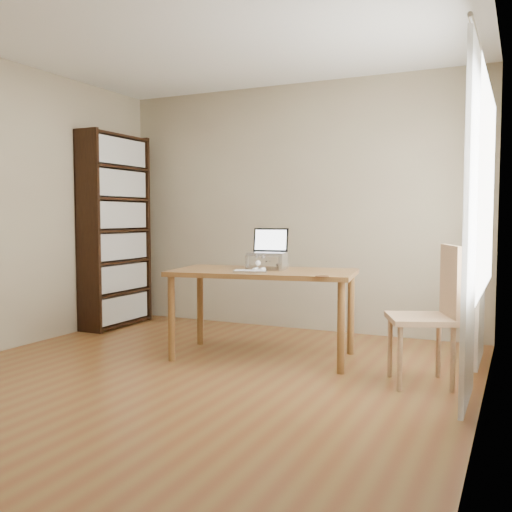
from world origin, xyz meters
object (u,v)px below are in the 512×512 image
(laptop, at_px, (270,247))
(chair, at_px, (432,310))
(bookshelf, at_px, (115,231))
(keyboard, at_px, (250,271))
(cat, at_px, (267,262))
(desk, at_px, (263,280))

(laptop, height_order, chair, laptop)
(bookshelf, xyz_separation_m, keyboard, (2.04, -0.84, -0.29))
(laptop, height_order, cat, laptop)
(laptop, bearing_deg, desk, -99.05)
(bookshelf, xyz_separation_m, cat, (2.04, -0.50, -0.24))
(bookshelf, height_order, keyboard, bookshelf)
(chair, bearing_deg, laptop, 143.11)
(cat, bearing_deg, chair, -20.04)
(bookshelf, xyz_separation_m, desk, (2.06, -0.62, -0.39))
(laptop, height_order, keyboard, laptop)
(bookshelf, relative_size, cat, 4.39)
(bookshelf, relative_size, keyboard, 7.21)
(keyboard, distance_m, cat, 0.34)
(bookshelf, relative_size, laptop, 6.17)
(laptop, distance_m, cat, 0.13)
(cat, height_order, chair, chair)
(desk, xyz_separation_m, keyboard, (-0.02, -0.22, 0.10))
(bookshelf, height_order, cat, bookshelf)
(keyboard, xyz_separation_m, chair, (1.44, -0.02, -0.21))
(desk, bearing_deg, bookshelf, 154.30)
(keyboard, height_order, chair, chair)
(cat, distance_m, chair, 1.50)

